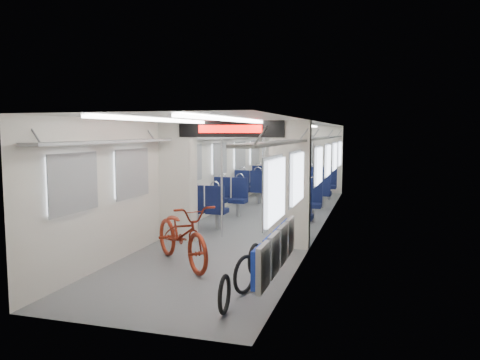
{
  "coord_description": "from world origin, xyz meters",
  "views": [
    {
      "loc": [
        2.58,
        -10.25,
        2.1
      ],
      "look_at": [
        0.02,
        -1.55,
        1.16
      ],
      "focal_mm": 35.0,
      "sensor_mm": 36.0,
      "label": 1
    }
  ],
  "objects_px": {
    "seat_bay_near_right": "(297,204)",
    "bike_hoop_b": "(245,276)",
    "seat_bay_far_right": "(318,185)",
    "stanchion_near_left": "(222,180)",
    "seat_bay_near_left": "(219,199)",
    "bike_hoop_c": "(255,261)",
    "flip_bench": "(276,249)",
    "seat_bay_far_left": "(258,182)",
    "bike_hoop_a": "(224,296)",
    "stanchion_far_left": "(263,167)",
    "stanchion_far_right": "(290,168)",
    "stanchion_near_right": "(264,179)",
    "bicycle": "(182,234)"
  },
  "relations": [
    {
      "from": "bike_hoop_b",
      "to": "stanchion_far_right",
      "type": "distance_m",
      "value": 6.45
    },
    {
      "from": "seat_bay_far_left",
      "to": "stanchion_near_left",
      "type": "xyz_separation_m",
      "value": [
        0.57,
        -5.23,
        0.61
      ]
    },
    {
      "from": "stanchion_near_left",
      "to": "seat_bay_far_left",
      "type": "bearing_deg",
      "value": 96.21
    },
    {
      "from": "bike_hoop_c",
      "to": "bike_hoop_b",
      "type": "bearing_deg",
      "value": -84.15
    },
    {
      "from": "bike_hoop_c",
      "to": "stanchion_far_left",
      "type": "bearing_deg",
      "value": 102.42
    },
    {
      "from": "bike_hoop_c",
      "to": "seat_bay_near_right",
      "type": "xyz_separation_m",
      "value": [
        0.05,
        3.49,
        0.32
      ]
    },
    {
      "from": "seat_bay_far_right",
      "to": "stanchion_far_right",
      "type": "relative_size",
      "value": 0.92
    },
    {
      "from": "seat_bay_near_left",
      "to": "stanchion_far_right",
      "type": "xyz_separation_m",
      "value": [
        1.35,
        1.83,
        0.62
      ]
    },
    {
      "from": "bike_hoop_a",
      "to": "bike_hoop_b",
      "type": "xyz_separation_m",
      "value": [
        0.04,
        0.72,
        0.02
      ]
    },
    {
      "from": "seat_bay_near_right",
      "to": "bike_hoop_c",
      "type": "bearing_deg",
      "value": -90.75
    },
    {
      "from": "stanchion_far_left",
      "to": "stanchion_far_right",
      "type": "height_order",
      "value": "same"
    },
    {
      "from": "bike_hoop_c",
      "to": "seat_bay_far_left",
      "type": "distance_m",
      "value": 7.69
    },
    {
      "from": "bicycle",
      "to": "seat_bay_near_left",
      "type": "relative_size",
      "value": 0.96
    },
    {
      "from": "seat_bay_near_left",
      "to": "bike_hoop_c",
      "type": "bearing_deg",
      "value": -63.76
    },
    {
      "from": "seat_bay_near_right",
      "to": "seat_bay_far_right",
      "type": "distance_m",
      "value": 3.77
    },
    {
      "from": "bicycle",
      "to": "seat_bay_near_right",
      "type": "xyz_separation_m",
      "value": [
        1.28,
        3.31,
        0.03
      ]
    },
    {
      "from": "bike_hoop_a",
      "to": "seat_bay_near_left",
      "type": "height_order",
      "value": "seat_bay_near_left"
    },
    {
      "from": "seat_bay_near_left",
      "to": "seat_bay_far_right",
      "type": "xyz_separation_m",
      "value": [
        1.87,
        3.55,
        0.02
      ]
    },
    {
      "from": "seat_bay_far_left",
      "to": "stanchion_far_left",
      "type": "relative_size",
      "value": 0.9
    },
    {
      "from": "flip_bench",
      "to": "seat_bay_far_left",
      "type": "relative_size",
      "value": 1.02
    },
    {
      "from": "bicycle",
      "to": "bike_hoop_b",
      "type": "bearing_deg",
      "value": -83.5
    },
    {
      "from": "stanchion_near_left",
      "to": "bike_hoop_a",
      "type": "bearing_deg",
      "value": -71.02
    },
    {
      "from": "bike_hoop_a",
      "to": "seat_bay_far_left",
      "type": "relative_size",
      "value": 0.23
    },
    {
      "from": "seat_bay_near_right",
      "to": "stanchion_near_right",
      "type": "distance_m",
      "value": 1.19
    },
    {
      "from": "stanchion_near_left",
      "to": "stanchion_far_left",
      "type": "xyz_separation_m",
      "value": [
        0.0,
        3.46,
        0.0
      ]
    },
    {
      "from": "bike_hoop_b",
      "to": "seat_bay_far_right",
      "type": "xyz_separation_m",
      "value": [
        -0.04,
        8.08,
        0.32
      ]
    },
    {
      "from": "stanchion_far_right",
      "to": "stanchion_far_left",
      "type": "bearing_deg",
      "value": 168.0
    },
    {
      "from": "bicycle",
      "to": "bike_hoop_a",
      "type": "relative_size",
      "value": 4.05
    },
    {
      "from": "stanchion_near_left",
      "to": "stanchion_far_right",
      "type": "xyz_separation_m",
      "value": [
        0.78,
        3.3,
        0.0
      ]
    },
    {
      "from": "stanchion_far_left",
      "to": "stanchion_far_right",
      "type": "relative_size",
      "value": 1.0
    },
    {
      "from": "stanchion_near_left",
      "to": "stanchion_far_right",
      "type": "bearing_deg",
      "value": 76.7
    },
    {
      "from": "seat_bay_near_right",
      "to": "stanchion_far_left",
      "type": "bearing_deg",
      "value": 120.49
    },
    {
      "from": "stanchion_near_right",
      "to": "stanchion_far_right",
      "type": "distance_m",
      "value": 2.91
    },
    {
      "from": "bike_hoop_b",
      "to": "stanchion_far_left",
      "type": "relative_size",
      "value": 0.22
    },
    {
      "from": "seat_bay_near_right",
      "to": "stanchion_far_right",
      "type": "height_order",
      "value": "stanchion_far_right"
    },
    {
      "from": "seat_bay_near_right",
      "to": "stanchion_far_left",
      "type": "relative_size",
      "value": 0.85
    },
    {
      "from": "seat_bay_far_right",
      "to": "stanchion_near_left",
      "type": "xyz_separation_m",
      "value": [
        -1.3,
        -5.02,
        0.6
      ]
    },
    {
      "from": "seat_bay_near_right",
      "to": "bike_hoop_b",
      "type": "bearing_deg",
      "value": -89.48
    },
    {
      "from": "bicycle",
      "to": "flip_bench",
      "type": "distance_m",
      "value": 1.9
    },
    {
      "from": "bicycle",
      "to": "flip_bench",
      "type": "bearing_deg",
      "value": -72.96
    },
    {
      "from": "seat_bay_near_right",
      "to": "seat_bay_far_right",
      "type": "xyz_separation_m",
      "value": [
        -0.0,
        3.77,
        0.02
      ]
    },
    {
      "from": "stanchion_near_right",
      "to": "seat_bay_near_right",
      "type": "bearing_deg",
      "value": 58.66
    },
    {
      "from": "seat_bay_far_right",
      "to": "stanchion_far_right",
      "type": "height_order",
      "value": "stanchion_far_right"
    },
    {
      "from": "bike_hoop_b",
      "to": "seat_bay_near_left",
      "type": "xyz_separation_m",
      "value": [
        -1.91,
        4.53,
        0.3
      ]
    },
    {
      "from": "bike_hoop_c",
      "to": "seat_bay_far_left",
      "type": "xyz_separation_m",
      "value": [
        -1.82,
        7.46,
        0.33
      ]
    },
    {
      "from": "bike_hoop_a",
      "to": "seat_bay_far_right",
      "type": "height_order",
      "value": "seat_bay_far_right"
    },
    {
      "from": "seat_bay_far_left",
      "to": "seat_bay_far_right",
      "type": "xyz_separation_m",
      "value": [
        1.87,
        -0.21,
        0.0
      ]
    },
    {
      "from": "bicycle",
      "to": "stanchion_near_left",
      "type": "height_order",
      "value": "stanchion_near_left"
    },
    {
      "from": "bicycle",
      "to": "flip_bench",
      "type": "height_order",
      "value": "bicycle"
    },
    {
      "from": "bike_hoop_b",
      "to": "stanchion_near_left",
      "type": "xyz_separation_m",
      "value": [
        -1.34,
        3.06,
        0.92
      ]
    }
  ]
}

